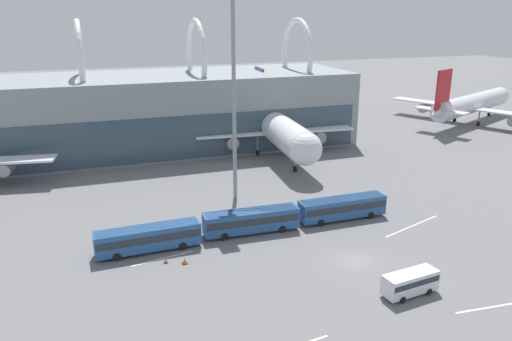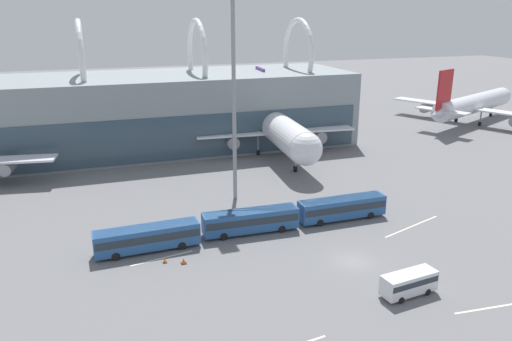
{
  "view_description": "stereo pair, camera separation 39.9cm",
  "coord_description": "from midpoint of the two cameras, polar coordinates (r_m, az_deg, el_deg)",
  "views": [
    {
      "loc": [
        -27.69,
        -44.98,
        27.56
      ],
      "look_at": [
        -3.48,
        24.36,
        4.0
      ],
      "focal_mm": 35.0,
      "sensor_mm": 36.0,
      "label": 1
    },
    {
      "loc": [
        -27.32,
        -45.11,
        27.56
      ],
      "look_at": [
        -3.48,
        24.36,
        4.0
      ],
      "focal_mm": 35.0,
      "sensor_mm": 36.0,
      "label": 2
    }
  ],
  "objects": [
    {
      "name": "shuttle_bus_0",
      "position": [
        61.42,
        -12.14,
        -7.42
      ],
      "size": [
        12.56,
        2.99,
        3.08
      ],
      "rotation": [
        0.0,
        0.0,
        0.03
      ],
      "color": "#285693",
      "rests_on": "ground_plane"
    },
    {
      "name": "traffic_cone_0",
      "position": [
        58.93,
        -10.19,
        -10.06
      ],
      "size": [
        0.48,
        0.48,
        0.65
      ],
      "color": "black",
      "rests_on": "ground_plane"
    },
    {
      "name": "floodlight_mast",
      "position": [
        72.7,
        -2.4,
        10.12
      ],
      "size": [
        2.23,
        2.23,
        29.89
      ],
      "color": "gray",
      "rests_on": "ground_plane"
    },
    {
      "name": "shuttle_bus_1",
      "position": [
        64.74,
        -0.44,
        -5.64
      ],
      "size": [
        12.56,
        3.01,
        3.08
      ],
      "rotation": [
        0.0,
        0.0,
        -0.04
      ],
      "color": "#285693",
      "rests_on": "ground_plane"
    },
    {
      "name": "airliner_parked_remote",
      "position": [
        138.51,
        23.45,
        6.93
      ],
      "size": [
        38.87,
        39.51,
        14.83
      ],
      "rotation": [
        0.0,
        0.0,
        0.43
      ],
      "color": "silver",
      "rests_on": "ground_plane"
    },
    {
      "name": "lane_stripe_1",
      "position": [
        60.12,
        -10.47,
        -9.82
      ],
      "size": [
        7.45,
        1.67,
        0.01
      ],
      "primitive_type": "cube",
      "rotation": [
        0.0,
        0.0,
        0.19
      ],
      "color": "silver",
      "rests_on": "ground_plane"
    },
    {
      "name": "lane_stripe_0",
      "position": [
        70.53,
        17.56,
        -6.1
      ],
      "size": [
        10.74,
        3.89,
        0.01
      ],
      "primitive_type": "cube",
      "rotation": [
        0.0,
        0.0,
        0.33
      ],
      "color": "silver",
      "rests_on": "ground_plane"
    },
    {
      "name": "airliner_at_gate_far",
      "position": [
        98.48,
        2.66,
        4.85
      ],
      "size": [
        32.47,
        37.04,
        15.87
      ],
      "rotation": [
        0.0,
        0.0,
        -1.65
      ],
      "color": "white",
      "rests_on": "ground_plane"
    },
    {
      "name": "service_van_foreground",
      "position": [
        53.95,
        17.28,
        -12.09
      ],
      "size": [
        6.17,
        2.69,
        2.4
      ],
      "rotation": [
        0.0,
        0.0,
        3.26
      ],
      "color": "silver",
      "rests_on": "ground_plane"
    },
    {
      "name": "traffic_cone_1",
      "position": [
        58.4,
        -8.08,
        -10.2
      ],
      "size": [
        0.64,
        0.64,
        0.69
      ],
      "color": "black",
      "rests_on": "ground_plane"
    },
    {
      "name": "lane_stripe_4",
      "position": [
        55.96,
        26.24,
        -13.75
      ],
      "size": [
        10.03,
        1.04,
        0.01
      ],
      "primitive_type": "cube",
      "rotation": [
        0.0,
        0.0,
        -0.08
      ],
      "color": "silver",
      "rests_on": "ground_plane"
    },
    {
      "name": "ground_plane",
      "position": [
        59.54,
        11.21,
        -10.16
      ],
      "size": [
        440.0,
        440.0,
        0.0
      ],
      "primitive_type": "plane",
      "color": "slate"
    },
    {
      "name": "shuttle_bus_2",
      "position": [
        69.85,
        9.96,
        -4.12
      ],
      "size": [
        12.5,
        2.7,
        3.08
      ],
      "rotation": [
        0.0,
        0.0,
        0.01
      ],
      "color": "#285693",
      "rests_on": "ground_plane"
    }
  ]
}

